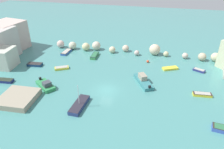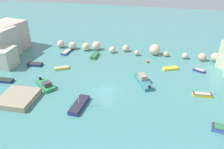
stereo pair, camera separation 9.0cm
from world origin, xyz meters
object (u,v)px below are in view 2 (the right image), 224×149
moored_boat_1 (143,81)px  moored_boat_0 (46,85)px  stone_dock (18,98)px  moored_boat_5 (62,68)px  moored_boat_10 (95,55)px  moored_boat_6 (202,94)px  moored_boat_11 (170,68)px  moored_boat_7 (6,80)px  moored_boat_8 (199,70)px  channel_buoy (148,61)px  moored_boat_2 (35,64)px  moored_boat_4 (67,52)px  moored_boat_3 (79,105)px

moored_boat_1 → moored_boat_0: bearing=80.2°
stone_dock → moored_boat_5: size_ratio=1.86×
moored_boat_5 → moored_boat_1: bearing=145.7°
moored_boat_0 → moored_boat_10: (4.95, 16.17, -0.12)m
moored_boat_6 → moored_boat_11: size_ratio=0.91×
moored_boat_7 → moored_boat_10: 21.45m
moored_boat_1 → moored_boat_6: moored_boat_1 is taller
moored_boat_1 → moored_boat_8: size_ratio=2.33×
channel_buoy → stone_dock: bearing=-135.0°
moored_boat_7 → moored_boat_2: bearing=71.8°
moored_boat_0 → moored_boat_6: (29.59, 4.04, -0.20)m
moored_boat_7 → moored_boat_11: bearing=17.2°
stone_dock → moored_boat_4: (-0.57, 22.04, -0.25)m
moored_boat_0 → moored_boat_8: (30.14, 14.06, -0.24)m
channel_buoy → moored_boat_2: (-25.77, -7.82, -0.01)m
stone_dock → moored_boat_2: size_ratio=1.78×
moored_boat_4 → moored_boat_8: bearing=87.6°
moored_boat_1 → moored_boat_3: bearing=108.6°
moored_boat_5 → moored_boat_7: moored_boat_7 is taller
channel_buoy → moored_boat_6: 16.21m
channel_buoy → moored_boat_0: moored_boat_0 is taller
moored_boat_1 → moored_boat_2: (-25.70, 1.96, -0.24)m
moored_boat_4 → moored_boat_8: size_ratio=1.50×
stone_dock → moored_boat_5: 13.33m
channel_buoy → moored_boat_5: channel_buoy is taller
moored_boat_8 → stone_dock: bearing=56.9°
moored_boat_2 → moored_boat_5: 6.88m
moored_boat_5 → moored_boat_10: bearing=-151.6°
moored_boat_5 → moored_boat_11: bearing=164.4°
moored_boat_5 → moored_boat_7: (-8.74, -7.98, 0.03)m
channel_buoy → moored_boat_6: size_ratio=0.19×
moored_boat_0 → moored_boat_1: 19.45m
moored_boat_2 → moored_boat_8: bearing=-175.7°
moored_boat_0 → channel_buoy: bearing=77.0°
moored_boat_2 → moored_boat_10: moored_boat_10 is taller
moored_boat_1 → moored_boat_6: size_ratio=1.89×
moored_boat_3 → moored_boat_8: 28.26m
moored_boat_2 → moored_boat_11: (31.07, 5.53, -0.08)m
moored_boat_0 → moored_boat_10: bearing=109.4°
moored_boat_1 → moored_boat_4: (-21.61, 10.72, -0.26)m
moored_boat_2 → moored_boat_10: size_ratio=0.86×
moored_boat_2 → moored_boat_3: (15.90, -12.38, 0.06)m
moored_boat_4 → moored_boat_11: size_ratio=1.11×
channel_buoy → moored_boat_7: bearing=-150.0°
stone_dock → moored_boat_1: bearing=28.3°
moored_boat_0 → moored_boat_11: moored_boat_0 is taller
moored_boat_0 → moored_boat_6: bearing=44.2°
moored_boat_10 → moored_boat_11: size_ratio=1.10×
moored_boat_4 → moored_boat_2: bearing=-22.7°
moored_boat_2 → moored_boat_7: bearing=72.3°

